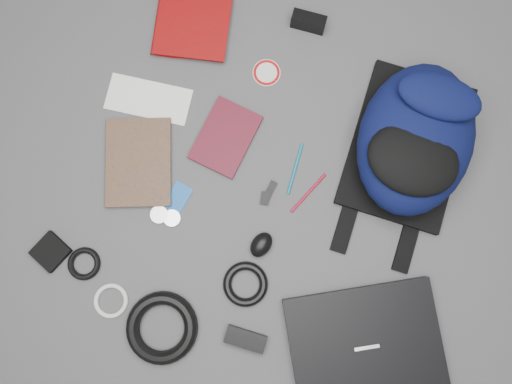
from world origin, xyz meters
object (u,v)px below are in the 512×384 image
(textbook_red, at_px, (158,8))
(pouch, at_px, (51,252))
(dvd_case, at_px, (226,137))
(compact_camera, at_px, (308,22))
(mouse, at_px, (261,245))
(comic_book, at_px, (106,163))
(power_brick, at_px, (246,339))
(backpack, at_px, (416,139))
(laptop, at_px, (365,346))

(textbook_red, height_order, pouch, textbook_red)
(dvd_case, relative_size, pouch, 2.41)
(compact_camera, bearing_deg, mouse, -86.56)
(comic_book, distance_m, power_brick, 0.63)
(comic_book, bearing_deg, compact_camera, 34.29)
(comic_book, height_order, compact_camera, compact_camera)
(mouse, bearing_deg, backpack, 69.74)
(backpack, xyz_separation_m, textbook_red, (-0.82, 0.15, -0.08))
(backpack, xyz_separation_m, compact_camera, (-0.39, 0.25, -0.07))
(laptop, distance_m, mouse, 0.39)
(backpack, distance_m, mouse, 0.51)
(backpack, height_order, laptop, backpack)
(backpack, relative_size, textbook_red, 1.63)
(laptop, xyz_separation_m, comic_book, (-0.85, 0.23, -0.01))
(textbook_red, height_order, dvd_case, textbook_red)
(comic_book, relative_size, dvd_case, 1.27)
(comic_book, distance_m, dvd_case, 0.35)
(power_brick, xyz_separation_m, pouch, (-0.59, 0.03, -0.00))
(backpack, relative_size, mouse, 6.35)
(backpack, relative_size, comic_book, 1.86)
(laptop, bearing_deg, compact_camera, 89.71)
(power_brick, bearing_deg, laptop, 13.79)
(power_brick, bearing_deg, comic_book, 146.40)
(comic_book, height_order, pouch, pouch)
(pouch, bearing_deg, laptop, 3.76)
(textbook_red, relative_size, dvd_case, 1.45)
(dvd_case, bearing_deg, mouse, -45.42)
(dvd_case, bearing_deg, textbook_red, 143.71)
(textbook_red, bearing_deg, pouch, -104.46)
(laptop, xyz_separation_m, dvd_case, (-0.56, 0.41, -0.01))
(laptop, distance_m, comic_book, 0.88)
(mouse, height_order, power_brick, mouse)
(dvd_case, xyz_separation_m, pouch, (-0.34, -0.47, 0.00))
(power_brick, height_order, pouch, power_brick)
(laptop, relative_size, mouse, 5.37)
(laptop, xyz_separation_m, pouch, (-0.90, -0.06, -0.01))
(laptop, bearing_deg, textbook_red, 112.11)
(textbook_red, distance_m, pouch, 0.77)
(backpack, bearing_deg, mouse, -128.21)
(pouch, bearing_deg, textbook_red, 88.73)
(backpack, xyz_separation_m, dvd_case, (-0.50, -0.15, -0.09))
(power_brick, bearing_deg, pouch, 173.52)
(dvd_case, height_order, pouch, pouch)
(dvd_case, relative_size, compact_camera, 2.02)
(power_brick, bearing_deg, mouse, 97.35)
(laptop, height_order, power_brick, laptop)
(textbook_red, xyz_separation_m, compact_camera, (0.44, 0.11, 0.01))
(power_brick, relative_size, pouch, 1.33)
(mouse, height_order, pouch, mouse)
(compact_camera, distance_m, power_brick, 0.92)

